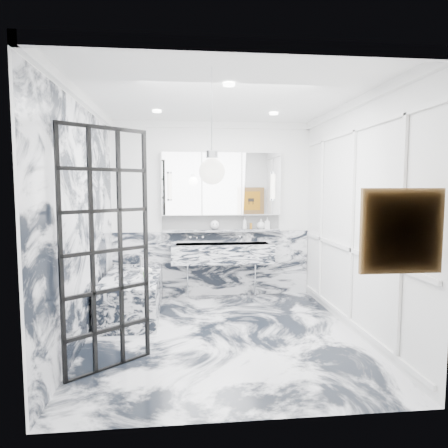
{
  "coord_description": "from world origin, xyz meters",
  "views": [
    {
      "loc": [
        -0.47,
        -4.64,
        1.77
      ],
      "look_at": [
        0.06,
        0.5,
        1.29
      ],
      "focal_mm": 32.0,
      "sensor_mm": 36.0,
      "label": 1
    }
  ],
  "objects": [
    {
      "name": "floor",
      "position": [
        0.0,
        0.0,
        0.0
      ],
      "size": [
        3.6,
        3.6,
        0.0
      ],
      "primitive_type": "plane",
      "color": "silver",
      "rests_on": "ground"
    },
    {
      "name": "ceiling",
      "position": [
        0.0,
        0.0,
        2.8
      ],
      "size": [
        3.6,
        3.6,
        0.0
      ],
      "primitive_type": "plane",
      "rotation": [
        3.14,
        0.0,
        0.0
      ],
      "color": "white",
      "rests_on": "wall_back"
    },
    {
      "name": "wall_back",
      "position": [
        0.0,
        1.8,
        1.4
      ],
      "size": [
        3.6,
        0.0,
        3.6
      ],
      "primitive_type": "plane",
      "rotation": [
        1.57,
        0.0,
        0.0
      ],
      "color": "white",
      "rests_on": "floor"
    },
    {
      "name": "wall_front",
      "position": [
        0.0,
        -1.8,
        1.4
      ],
      "size": [
        3.6,
        0.0,
        3.6
      ],
      "primitive_type": "plane",
      "rotation": [
        -1.57,
        0.0,
        0.0
      ],
      "color": "white",
      "rests_on": "floor"
    },
    {
      "name": "wall_left",
      "position": [
        -1.6,
        0.0,
        1.4
      ],
      "size": [
        0.0,
        3.6,
        3.6
      ],
      "primitive_type": "plane",
      "rotation": [
        1.57,
        0.0,
        1.57
      ],
      "color": "white",
      "rests_on": "floor"
    },
    {
      "name": "wall_right",
      "position": [
        1.6,
        0.0,
        1.4
      ],
      "size": [
        0.0,
        3.6,
        3.6
      ],
      "primitive_type": "plane",
      "rotation": [
        1.57,
        0.0,
        -1.57
      ],
      "color": "white",
      "rests_on": "floor"
    },
    {
      "name": "marble_clad_back",
      "position": [
        0.0,
        1.78,
        0.53
      ],
      "size": [
        3.18,
        0.05,
        1.05
      ],
      "primitive_type": "cube",
      "color": "silver",
      "rests_on": "floor"
    },
    {
      "name": "marble_clad_left",
      "position": [
        -1.59,
        0.0,
        1.34
      ],
      "size": [
        0.02,
        3.56,
        2.68
      ],
      "primitive_type": "cube",
      "color": "silver",
      "rests_on": "floor"
    },
    {
      "name": "panel_molding",
      "position": [
        1.58,
        0.0,
        1.3
      ],
      "size": [
        0.03,
        3.4,
        2.3
      ],
      "primitive_type": "cube",
      "color": "white",
      "rests_on": "floor"
    },
    {
      "name": "soap_bottle_a",
      "position": [
        0.53,
        1.71,
        1.19
      ],
      "size": [
        0.08,
        0.08,
        0.19
      ],
      "primitive_type": "imported",
      "rotation": [
        0.0,
        0.0,
        0.04
      ],
      "color": "#8C5919",
      "rests_on": "ledge"
    },
    {
      "name": "soap_bottle_b",
      "position": [
        0.9,
        1.71,
        1.18
      ],
      "size": [
        0.1,
        0.1,
        0.19
      ],
      "primitive_type": "imported",
      "rotation": [
        0.0,
        0.0,
        -0.16
      ],
      "color": "#4C4C51",
      "rests_on": "ledge"
    },
    {
      "name": "soap_bottle_c",
      "position": [
        0.79,
        1.71,
        1.17
      ],
      "size": [
        0.16,
        0.16,
        0.17
      ],
      "primitive_type": "imported",
      "rotation": [
        0.0,
        0.0,
        0.25
      ],
      "color": "silver",
      "rests_on": "ledge"
    },
    {
      "name": "face_pot",
      "position": [
        0.04,
        1.71,
        1.17
      ],
      "size": [
        0.15,
        0.15,
        0.15
      ],
      "primitive_type": "sphere",
      "color": "white",
      "rests_on": "ledge"
    },
    {
      "name": "amber_bottle",
      "position": [
        0.63,
        1.71,
        1.14
      ],
      "size": [
        0.04,
        0.04,
        0.1
      ],
      "primitive_type": "cylinder",
      "color": "#8C5919",
      "rests_on": "ledge"
    },
    {
      "name": "flower_vase",
      "position": [
        -0.92,
        0.24,
        0.61
      ],
      "size": [
        0.09,
        0.09,
        0.12
      ],
      "primitive_type": "cylinder",
      "color": "silver",
      "rests_on": "bathtub"
    },
    {
      "name": "crittall_door",
      "position": [
        -1.2,
        -0.78,
        1.16
      ],
      "size": [
        0.71,
        0.58,
        2.32
      ],
      "primitive_type": null,
      "rotation": [
        0.0,
        0.0,
        0.67
      ],
      "color": "black",
      "rests_on": "floor"
    },
    {
      "name": "artwork",
      "position": [
        1.2,
        -1.76,
        1.43
      ],
      "size": [
        0.56,
        0.05,
        0.56
      ],
      "primitive_type": "cube",
      "color": "#B68312",
      "rests_on": "wall_front"
    },
    {
      "name": "pendant_light",
      "position": [
        -0.22,
        -1.29,
        1.9
      ],
      "size": [
        0.22,
        0.22,
        0.22
      ],
      "primitive_type": "sphere",
      "color": "white",
      "rests_on": "ceiling"
    },
    {
      "name": "trough_sink",
      "position": [
        0.15,
        1.55,
        0.73
      ],
      "size": [
        1.6,
        0.45,
        0.3
      ],
      "primitive_type": "cube",
      "color": "silver",
      "rests_on": "wall_back"
    },
    {
      "name": "ledge",
      "position": [
        0.15,
        1.72,
        1.07
      ],
      "size": [
        1.9,
        0.14,
        0.04
      ],
      "primitive_type": "cube",
      "color": "silver",
      "rests_on": "wall_back"
    },
    {
      "name": "subway_tile",
      "position": [
        0.15,
        1.78,
        1.21
      ],
      "size": [
        1.9,
        0.03,
        0.23
      ],
      "primitive_type": "cube",
      "color": "white",
      "rests_on": "wall_back"
    },
    {
      "name": "mirror_cabinet",
      "position": [
        0.15,
        1.73,
        1.82
      ],
      "size": [
        1.9,
        0.16,
        1.0
      ],
      "primitive_type": "cube",
      "color": "white",
      "rests_on": "wall_back"
    },
    {
      "name": "sconce_left",
      "position": [
        -0.67,
        1.63,
        1.78
      ],
      "size": [
        0.07,
        0.07,
        0.4
      ],
      "primitive_type": "cylinder",
      "color": "white",
      "rests_on": "mirror_cabinet"
    },
    {
      "name": "sconce_right",
      "position": [
        0.97,
        1.63,
        1.78
      ],
      "size": [
        0.07,
        0.07,
        0.4
      ],
      "primitive_type": "cylinder",
      "color": "white",
      "rests_on": "mirror_cabinet"
    },
    {
      "name": "bathtub",
      "position": [
        -1.18,
        0.9,
        0.28
      ],
      "size": [
        0.75,
        1.65,
        0.55
      ],
      "primitive_type": "cube",
      "color": "silver",
      "rests_on": "floor"
    }
  ]
}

